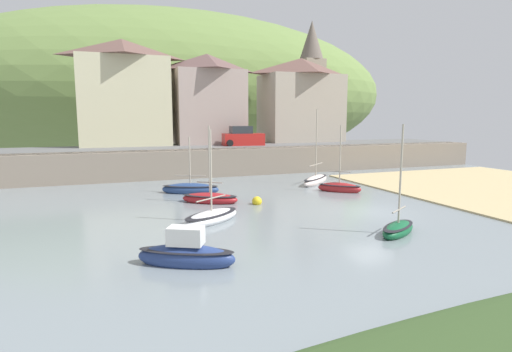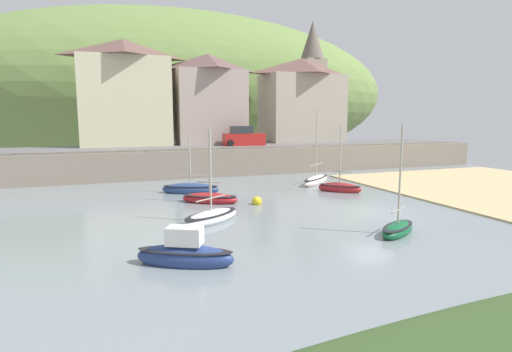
# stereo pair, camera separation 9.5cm
# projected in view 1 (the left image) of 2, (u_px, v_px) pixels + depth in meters

# --- Properties ---
(quay_seawall) EXTENTS (48.00, 9.40, 2.40)m
(quay_seawall) POSITION_uv_depth(u_px,v_px,m) (259.00, 158.00, 39.34)
(quay_seawall) COLOR gray
(quay_seawall) RESTS_ON ground
(hillside_backdrop) EXTENTS (80.00, 44.00, 26.76)m
(hillside_backdrop) POSITION_uv_depth(u_px,v_px,m) (170.00, 93.00, 72.42)
(hillside_backdrop) COLOR olive
(hillside_backdrop) RESTS_ON ground
(waterfront_building_left) EXTENTS (8.91, 6.12, 10.46)m
(waterfront_building_left) POSITION_uv_depth(u_px,v_px,m) (124.00, 92.00, 41.56)
(waterfront_building_left) COLOR beige
(waterfront_building_left) RESTS_ON ground
(waterfront_building_centre) EXTENTS (7.52, 6.11, 9.47)m
(waterfront_building_centre) POSITION_uv_depth(u_px,v_px,m) (208.00, 99.00, 44.62)
(waterfront_building_centre) COLOR #A59188
(waterfront_building_centre) RESTS_ON ground
(waterfront_building_right) EXTENTS (9.21, 6.00, 9.55)m
(waterfront_building_right) POSITION_uv_depth(u_px,v_px,m) (301.00, 100.00, 48.49)
(waterfront_building_right) COLOR #A59A89
(waterfront_building_right) RESTS_ON ground
(church_with_spire) EXTENTS (3.00, 3.00, 14.81)m
(church_with_spire) POSITION_uv_depth(u_px,v_px,m) (311.00, 79.00, 52.99)
(church_with_spire) COLOR gray
(church_with_spire) RESTS_ON ground
(fishing_boat_green) EXTENTS (4.15, 2.74, 4.12)m
(fishing_boat_green) POSITION_uv_depth(u_px,v_px,m) (190.00, 189.00, 28.97)
(fishing_boat_green) COLOR navy
(fishing_boat_green) RESTS_ON ground
(rowboat_small_beached) EXTENTS (3.68, 3.01, 4.93)m
(rowboat_small_beached) POSITION_uv_depth(u_px,v_px,m) (210.00, 198.00, 25.77)
(rowboat_small_beached) COLOR maroon
(rowboat_small_beached) RESTS_ON ground
(sailboat_far_left) EXTENTS (3.99, 3.63, 6.07)m
(sailboat_far_left) POSITION_uv_depth(u_px,v_px,m) (316.00, 180.00, 32.98)
(sailboat_far_left) COLOR silver
(sailboat_far_left) RESTS_ON ground
(sailboat_tall_mast) EXTENTS (3.65, 2.61, 1.62)m
(sailboat_tall_mast) POSITION_uv_depth(u_px,v_px,m) (186.00, 254.00, 14.90)
(sailboat_tall_mast) COLOR navy
(sailboat_tall_mast) RESTS_ON ground
(sailboat_nearest_shore) EXTENTS (2.87, 2.85, 4.89)m
(sailboat_nearest_shore) POSITION_uv_depth(u_px,v_px,m) (339.00, 188.00, 29.52)
(sailboat_nearest_shore) COLOR maroon
(sailboat_nearest_shore) RESTS_ON ground
(sailboat_blue_trim) EXTENTS (2.95, 2.37, 5.12)m
(sailboat_blue_trim) POSITION_uv_depth(u_px,v_px,m) (398.00, 228.00, 18.87)
(sailboat_blue_trim) COLOR #135831
(sailboat_blue_trim) RESTS_ON ground
(dinghy_open_wooden) EXTENTS (3.84, 3.26, 4.83)m
(dinghy_open_wooden) POSITION_uv_depth(u_px,v_px,m) (212.00, 217.00, 21.10)
(dinghy_open_wooden) COLOR white
(dinghy_open_wooden) RESTS_ON ground
(parked_car_near_slipway) EXTENTS (4.21, 1.99, 1.95)m
(parked_car_near_slipway) POSITION_uv_depth(u_px,v_px,m) (243.00, 137.00, 41.86)
(parked_car_near_slipway) COLOR #B3201D
(parked_car_near_slipway) RESTS_ON ground
(mooring_buoy) EXTENTS (0.60, 0.60, 0.60)m
(mooring_buoy) POSITION_uv_depth(u_px,v_px,m) (257.00, 201.00, 25.27)
(mooring_buoy) COLOR yellow
(mooring_buoy) RESTS_ON ground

